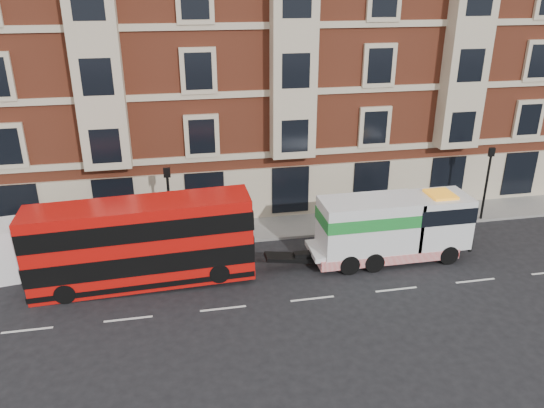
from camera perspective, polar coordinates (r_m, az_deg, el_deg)
The scene contains 9 objects.
ground at distance 24.13m, azimuth 4.35°, elevation -10.13°, with size 120.00×120.00×0.00m, color black.
sidewalk at distance 30.47m, azimuth 0.66°, elevation -2.50°, with size 90.00×3.00×0.15m, color slate.
victorian_terrace at distance 35.15m, azimuth -1.05°, elevation 17.84°, with size 45.00×12.00×20.40m.
lamp_post_west at distance 27.70m, azimuth -11.00°, elevation 0.26°, with size 0.35×0.15×4.35m.
lamp_post_east at distance 32.86m, azimuth 22.15°, elevation 2.58°, with size 0.35×0.15×4.35m.
double_decker_bus at distance 24.89m, azimuth -13.87°, elevation -3.99°, with size 10.06×2.31×4.07m.
tow_truck at distance 27.07m, azimuth 12.54°, elevation -2.49°, with size 8.05×2.38×3.36m.
box_van at distance 28.10m, azimuth -25.83°, elevation -4.43°, with size 5.41×2.84×2.68m.
pedestrian at distance 29.52m, azimuth -21.18°, elevation -3.15°, with size 0.58×0.38×1.59m, color #16232D.
Camera 1 is at (-5.68, -19.47, 13.08)m, focal length 35.00 mm.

